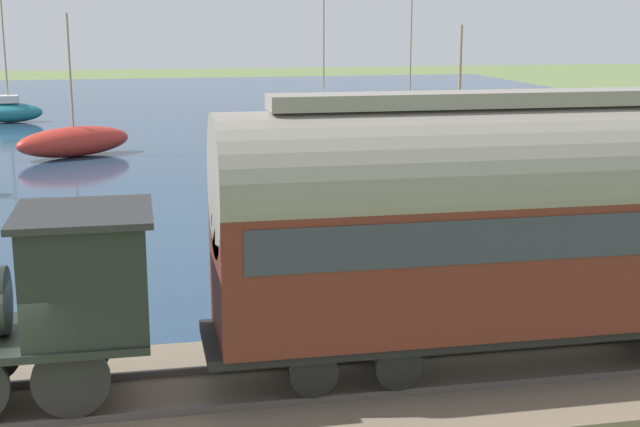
{
  "coord_description": "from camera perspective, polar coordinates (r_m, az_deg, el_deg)",
  "views": [
    {
      "loc": [
        -12.64,
        -2.59,
        6.41
      ],
      "look_at": [
        5.48,
        -6.3,
        2.3
      ],
      "focal_mm": 50.0,
      "sensor_mm": 36.0,
      "label": 1
    }
  ],
  "objects": [
    {
      "name": "harbor_water",
      "position": [
        56.36,
        -14.2,
        5.63
      ],
      "size": [
        80.0,
        80.0,
        0.01
      ],
      "color": "navy",
      "rests_on": "ground"
    },
    {
      "name": "steam_locomotive",
      "position": [
        14.09,
        -19.37,
        -5.05
      ],
      "size": [
        2.15,
        5.71,
        3.08
      ],
      "color": "black",
      "rests_on": "rail_embankment"
    },
    {
      "name": "passenger_coach",
      "position": [
        15.08,
        13.25,
        -0.1
      ],
      "size": [
        2.25,
        10.81,
        4.58
      ],
      "color": "black",
      "rests_on": "rail_embankment"
    },
    {
      "name": "sailboat_gray",
      "position": [
        54.93,
        5.74,
        6.49
      ],
      "size": [
        2.1,
        3.72,
        8.03
      ],
      "rotation": [
        0.0,
        0.0,
        -0.25
      ],
      "color": "gray",
      "rests_on": "harbor_water"
    },
    {
      "name": "sailboat_red",
      "position": [
        42.98,
        -15.46,
        4.48
      ],
      "size": [
        4.17,
        5.65,
        6.55
      ],
      "rotation": [
        0.0,
        0.0,
        0.51
      ],
      "color": "#B72D23",
      "rests_on": "harbor_water"
    },
    {
      "name": "sailboat_green",
      "position": [
        30.36,
        8.69,
        1.22
      ],
      "size": [
        2.99,
        4.27,
        6.13
      ],
      "rotation": [
        0.0,
        0.0,
        0.38
      ],
      "color": "#236B42",
      "rests_on": "harbor_water"
    },
    {
      "name": "sailboat_brown",
      "position": [
        53.31,
        0.23,
        6.46
      ],
      "size": [
        3.28,
        4.92,
        7.36
      ],
      "rotation": [
        0.0,
        0.0,
        0.36
      ],
      "color": "brown",
      "rests_on": "harbor_water"
    },
    {
      "name": "sailboat_teal",
      "position": [
        58.17,
        -19.28,
        6.21
      ],
      "size": [
        1.6,
        4.0,
        9.37
      ],
      "rotation": [
        0.0,
        0.0,
        -0.01
      ],
      "color": "#1E707A",
      "rests_on": "harbor_water"
    },
    {
      "name": "rowboat_far_out",
      "position": [
        21.94,
        5.66,
        -4.03
      ],
      "size": [
        2.64,
        2.5,
        0.34
      ],
      "rotation": [
        0.0,
        0.0,
        0.85
      ],
      "color": "silver",
      "rests_on": "harbor_water"
    }
  ]
}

